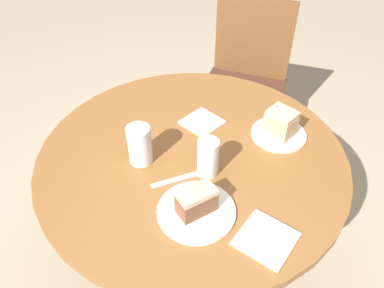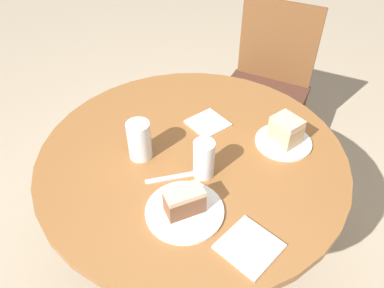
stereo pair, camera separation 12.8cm
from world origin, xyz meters
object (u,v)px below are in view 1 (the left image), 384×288
plate_near (196,211)px  glass_water (208,159)px  cake_slice_near (196,201)px  cake_slice_far (281,123)px  plate_far (278,134)px  chair (245,80)px  glass_lemonade (140,147)px

plate_near → glass_water: (-0.05, 0.16, 0.05)m
cake_slice_near → cake_slice_far: bearing=79.0°
plate_far → cake_slice_far: bearing=90.0°
chair → cake_slice_far: 0.82m
cake_slice_far → chair: bearing=121.2°
plate_far → cake_slice_near: cake_slice_near is taller
plate_near → glass_lemonade: bearing=159.4°
cake_slice_near → cake_slice_far: (0.09, 0.46, 0.01)m
cake_slice_far → cake_slice_near: bearing=-101.0°
plate_far → glass_lemonade: size_ratio=1.45×
chair → cake_slice_far: chair is taller
cake_slice_near → cake_slice_far: size_ratio=1.11×
plate_far → glass_lemonade: bearing=-135.3°
chair → cake_slice_near: chair is taller
cake_slice_near → glass_lemonade: 0.29m
chair → plate_far: chair is taller
chair → plate_near: 1.18m
plate_far → glass_lemonade: glass_lemonade is taller
chair → cake_slice_far: bearing=-69.4°
glass_lemonade → glass_water: (0.22, 0.06, -0.00)m
cake_slice_near → glass_water: 0.17m
plate_far → cake_slice_far: (0.00, 0.00, 0.05)m
plate_near → plate_far: (0.09, 0.46, 0.00)m
glass_water → cake_slice_far: bearing=65.1°
cake_slice_near → glass_water: size_ratio=0.96×
cake_slice_far → plate_far: bearing=-90.0°
plate_near → plate_far: bearing=79.0°
cake_slice_near → glass_lemonade: glass_lemonade is taller
chair → cake_slice_near: 1.19m
plate_near → glass_lemonade: (-0.27, 0.10, 0.06)m
plate_far → cake_slice_near: bearing=-101.0°
chair → plate_far: size_ratio=4.39×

